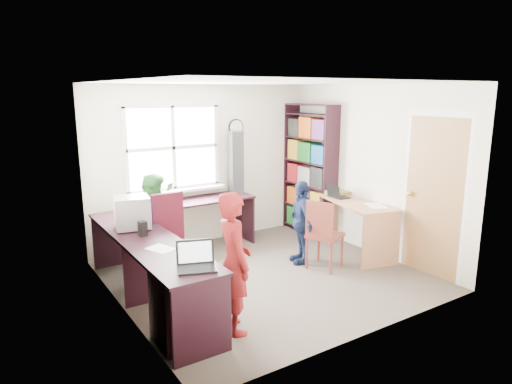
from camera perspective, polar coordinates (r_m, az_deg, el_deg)
room at (r=5.62m, az=0.94°, el=1.40°), size 3.64×3.44×2.44m
l_desk at (r=4.91m, az=-9.60°, el=-9.74°), size 2.38×2.95×0.75m
right_desk at (r=6.73m, az=12.44°, el=-2.85°), size 0.91×1.43×0.76m
bookshelf at (r=7.49m, az=6.74°, el=2.43°), size 0.30×1.02×2.10m
swivel_chair at (r=5.66m, az=-10.34°, el=-6.57°), size 0.53×0.53×1.09m
wooden_chair at (r=6.01m, az=8.36°, el=-4.99°), size 0.53×0.53×0.93m
crt_monitor at (r=5.41m, az=-15.21°, el=-2.49°), size 0.44×0.41×0.38m
laptop_left at (r=4.17m, az=-7.50°, el=-8.63°), size 0.42×0.38×0.23m
laptop_right at (r=6.83m, az=10.06°, el=-0.30°), size 0.27×0.32×0.20m
speaker_a at (r=5.14m, az=-13.98°, el=-4.47°), size 0.09×0.09×0.17m
speaker_b at (r=5.78m, az=-16.14°, el=-2.66°), size 0.09×0.09×0.18m
cd_tower at (r=7.00m, az=-2.54°, el=3.69°), size 0.21×0.19×0.96m
game_box at (r=7.04m, az=10.17°, el=-0.08°), size 0.32×0.32×0.06m
paper_a at (r=4.71m, az=-11.80°, el=-6.96°), size 0.28×0.33×0.00m
paper_b at (r=6.47m, az=14.81°, el=-1.66°), size 0.34×0.39×0.00m
potted_plant at (r=6.55m, az=-10.94°, el=-0.07°), size 0.18×0.15×0.30m
person_red at (r=4.42m, az=-2.78°, el=-8.80°), size 0.42×0.56×1.39m
person_green at (r=5.99m, az=-12.36°, el=-3.83°), size 0.73×0.78×1.29m
person_navy at (r=6.20m, az=5.68°, el=-3.76°), size 0.48×0.72×1.14m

